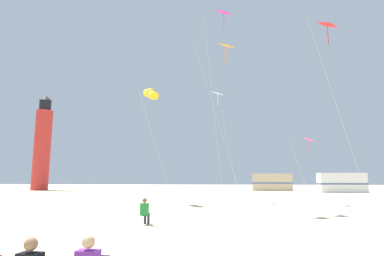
{
  "coord_description": "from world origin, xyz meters",
  "views": [
    {
      "loc": [
        2.26,
        -6.75,
        2.02
      ],
      "look_at": [
        0.47,
        9.53,
        4.61
      ],
      "focal_mm": 29.94,
      "sensor_mm": 36.0,
      "label": 1
    }
  ],
  "objects": [
    {
      "name": "kite_tube_gold",
      "position": [
        -4.17,
        19.3,
        9.18
      ],
      "size": [
        3.15,
        3.45,
        9.88
      ],
      "color": "silver",
      "rests_on": "ground"
    },
    {
      "name": "kite_diamond_white",
      "position": [
        1.55,
        21.99,
        9.38
      ],
      "size": [
        2.37,
        2.37,
        10.01
      ],
      "color": "silver",
      "rests_on": "ground"
    },
    {
      "name": "kite_diamond_magenta",
      "position": [
        2.1,
        14.77,
        13.1
      ],
      "size": [
        2.1,
        2.1,
        14.05
      ],
      "color": "silver",
      "rests_on": "ground"
    },
    {
      "name": "kite_diamond_scarlet",
      "position": [
        8.17,
        11.33,
        10.36
      ],
      "size": [
        2.58,
        2.07,
        11.07
      ],
      "color": "silver",
      "rests_on": "ground"
    },
    {
      "name": "lighthouse_distant",
      "position": [
        -30.05,
        46.05,
        7.84
      ],
      "size": [
        2.8,
        2.8,
        16.8
      ],
      "color": "red",
      "rests_on": "ground"
    },
    {
      "name": "kite_flyer_standing",
      "position": [
        -1.39,
        7.45,
        0.61
      ],
      "size": [
        0.36,
        0.52,
        1.16
      ],
      "rotation": [
        0.0,
        0.0,
        3.06
      ],
      "color": "#238438",
      "rests_on": "ground"
    },
    {
      "name": "kite_diamond_orange",
      "position": [
        2.27,
        12.96,
        10.08
      ],
      "size": [
        3.0,
        2.67,
        10.77
      ],
      "color": "silver",
      "rests_on": "ground"
    },
    {
      "name": "rv_van_tan",
      "position": [
        9.63,
        48.47,
        1.39
      ],
      "size": [
        6.62,
        2.88,
        2.8
      ],
      "rotation": [
        0.0,
        0.0,
        -0.09
      ],
      "color": "#C6B28C",
      "rests_on": "ground"
    },
    {
      "name": "kite_diamond_rainbow",
      "position": [
        8.77,
        19.72,
        4.96
      ],
      "size": [
        2.06,
        2.06,
        5.33
      ],
      "color": "silver",
      "rests_on": "ground"
    },
    {
      "name": "rv_van_white",
      "position": [
        18.63,
        42.15,
        1.39
      ],
      "size": [
        6.5,
        2.5,
        2.8
      ],
      "rotation": [
        0.0,
        0.0,
        0.02
      ],
      "color": "white",
      "rests_on": "ground"
    }
  ]
}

